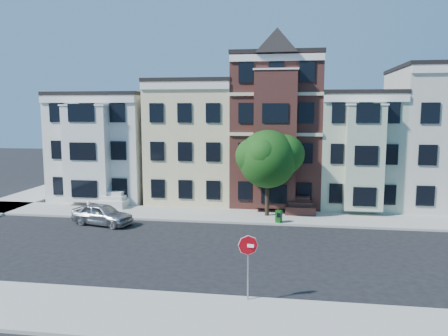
% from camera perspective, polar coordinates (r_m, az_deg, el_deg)
% --- Properties ---
extents(ground, '(120.00, 120.00, 0.00)m').
position_cam_1_polar(ground, '(24.43, 5.73, -11.08)').
color(ground, black).
extents(far_sidewalk, '(60.00, 4.00, 0.15)m').
position_cam_1_polar(far_sidewalk, '(32.09, 6.44, -6.42)').
color(far_sidewalk, '#9E9B93').
rests_on(far_sidewalk, ground).
extents(near_sidewalk, '(60.00, 4.00, 0.15)m').
position_cam_1_polar(near_sidewalk, '(17.01, 4.32, -19.41)').
color(near_sidewalk, '#9E9B93').
rests_on(near_sidewalk, ground).
extents(house_white, '(8.00, 9.00, 9.00)m').
position_cam_1_polar(house_white, '(41.04, -14.54, 2.69)').
color(house_white, silver).
rests_on(house_white, ground).
extents(house_yellow, '(7.00, 9.00, 10.00)m').
position_cam_1_polar(house_yellow, '(38.59, -3.55, 3.37)').
color(house_yellow, beige).
rests_on(house_yellow, ground).
extents(house_brown, '(7.00, 9.00, 12.00)m').
position_cam_1_polar(house_brown, '(37.69, 6.94, 4.76)').
color(house_brown, '#3E1E19').
rests_on(house_brown, ground).
extents(house_green, '(6.00, 9.00, 9.00)m').
position_cam_1_polar(house_green, '(38.17, 16.71, 2.27)').
color(house_green, '#A3B497').
rests_on(house_green, ground).
extents(house_cream, '(8.00, 9.00, 11.00)m').
position_cam_1_polar(house_cream, '(39.71, 26.83, 3.42)').
color(house_cream, beige).
rests_on(house_cream, ground).
extents(street_tree, '(7.15, 7.15, 7.73)m').
position_cam_1_polar(street_tree, '(31.64, 5.71, 0.65)').
color(street_tree, '#195112').
rests_on(street_tree, far_sidewalk).
extents(parked_car, '(4.62, 2.72, 1.47)m').
position_cam_1_polar(parked_car, '(31.16, -15.60, -5.82)').
color(parked_car, '#A1A2A7').
rests_on(parked_car, ground).
extents(newspaper_box, '(0.49, 0.47, 0.86)m').
position_cam_1_polar(newspaper_box, '(30.31, 7.16, -6.28)').
color(newspaper_box, '#0F4E15').
rests_on(newspaper_box, far_sidewalk).
extents(fire_hydrant, '(0.26, 0.26, 0.69)m').
position_cam_1_polar(fire_hydrant, '(34.55, -17.27, -5.00)').
color(fire_hydrant, white).
rests_on(fire_hydrant, far_sidewalk).
extents(stop_sign, '(0.84, 0.25, 3.04)m').
position_cam_1_polar(stop_sign, '(17.98, 3.15, -12.35)').
color(stop_sign, '#B40810').
rests_on(stop_sign, near_sidewalk).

